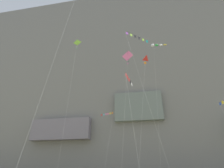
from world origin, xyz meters
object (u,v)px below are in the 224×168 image
at_px(kite_banner_high_right, 138,43).
at_px(kite_diamond_front_field, 128,58).
at_px(kite_delta_far_left, 142,65).
at_px(kite_banner_high_left, 107,120).
at_px(kite_diamond_near_cliff, 77,45).
at_px(kite_windsock_mid_right, 156,45).
at_px(kite_banner_high_center, 129,83).

relative_size(kite_banner_high_right, kite_diamond_front_field, 0.90).
bearing_deg(kite_delta_far_left, kite_banner_high_right, -97.41).
distance_m(kite_banner_high_left, kite_diamond_near_cliff, 18.50).
bearing_deg(kite_banner_high_right, kite_diamond_near_cliff, 152.55).
height_order(kite_delta_far_left, kite_windsock_mid_right, kite_windsock_mid_right).
height_order(kite_banner_high_right, kite_diamond_front_field, kite_diamond_front_field).
distance_m(kite_banner_high_left, kite_banner_high_right, 15.81).
relative_size(kite_banner_high_left, kite_banner_high_right, 0.56).
relative_size(kite_banner_high_right, kite_windsock_mid_right, 0.70).
xyz_separation_m(kite_diamond_front_field, kite_delta_far_left, (2.98, -5.09, -5.14)).
distance_m(kite_diamond_front_field, kite_delta_far_left, 7.83).
bearing_deg(kite_diamond_front_field, kite_banner_high_right, -71.96).
bearing_deg(kite_delta_far_left, kite_banner_high_left, 139.06).
distance_m(kite_diamond_front_field, kite_banner_high_center, 14.22).
distance_m(kite_delta_far_left, kite_banner_high_center, 7.25).
height_order(kite_banner_high_left, kite_delta_far_left, kite_delta_far_left).
bearing_deg(kite_windsock_mid_right, kite_banner_high_right, -104.71).
height_order(kite_banner_high_left, kite_banner_high_center, kite_banner_high_center).
relative_size(kite_banner_high_left, kite_diamond_front_field, 0.50).
bearing_deg(kite_windsock_mid_right, kite_diamond_front_field, -128.64).
bearing_deg(kite_banner_high_center, kite_diamond_front_field, 95.94).
bearing_deg(kite_banner_high_center, kite_banner_high_left, 117.18).
xyz_separation_m(kite_delta_far_left, kite_windsock_mid_right, (4.02, 13.85, 13.78)).
height_order(kite_diamond_near_cliff, kite_delta_far_left, kite_diamond_near_cliff).
xyz_separation_m(kite_banner_high_left, kite_banner_high_right, (7.29, -9.56, 10.26)).
bearing_deg(kite_diamond_near_cliff, kite_banner_high_left, 18.63).
bearing_deg(kite_banner_high_left, kite_banner_high_right, -52.68).
distance_m(kite_delta_far_left, kite_windsock_mid_right, 19.95).
distance_m(kite_diamond_front_field, kite_windsock_mid_right, 14.16).
bearing_deg(kite_banner_high_left, kite_delta_far_left, -40.94).
relative_size(kite_windsock_mid_right, kite_banner_high_center, 2.27).
relative_size(kite_banner_high_right, kite_banner_high_center, 1.58).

